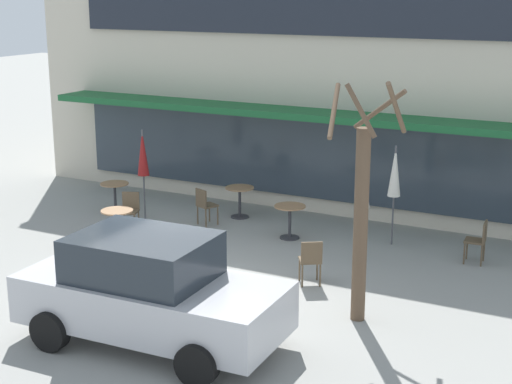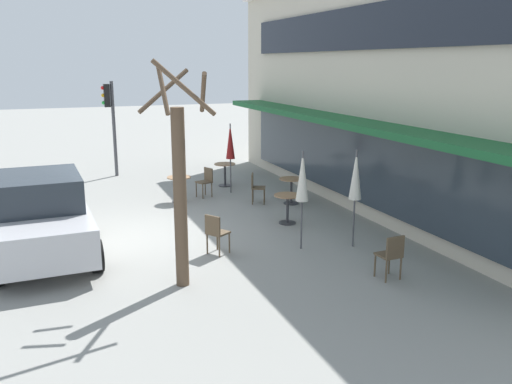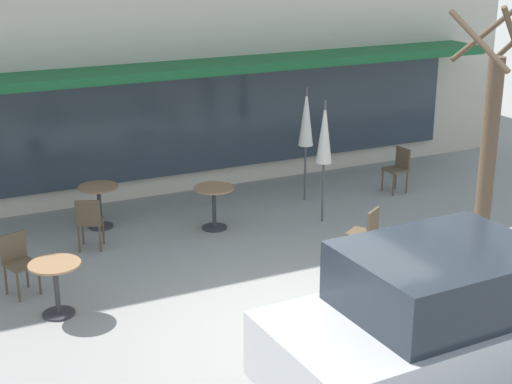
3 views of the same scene
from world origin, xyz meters
TOP-DOWN VIEW (x-y plane):
  - ground_plane at (0.00, 0.00)m, footprint 80.00×80.00m
  - building_facade at (0.00, 9.96)m, footprint 16.70×9.10m
  - cafe_table_near_wall at (-2.81, 1.76)m, footprint 0.70×0.70m
  - cafe_table_by_tree at (-1.42, 4.76)m, footprint 0.70×0.70m
  - cafe_table_mid_patio at (0.37, 3.84)m, footprint 0.70×0.70m
  - patio_umbrella_green_folded at (2.53, 4.48)m, footprint 0.28×0.28m
  - patio_umbrella_cream_folded at (2.25, 3.32)m, footprint 0.28×0.28m
  - cafe_chair_0 at (-3.15, 2.68)m, footprint 0.51×0.51m
  - cafe_chair_1 at (1.93, 1.45)m, footprint 0.55×0.55m
  - cafe_chair_2 at (4.46, 4.13)m, footprint 0.43×0.43m
  - cafe_chair_3 at (-1.83, 3.82)m, footprint 0.53×0.53m
  - parked_sedan at (0.70, -1.98)m, footprint 4.26×2.14m
  - street_tree at (3.28, 0.39)m, footprint 1.22×1.22m

SIDE VIEW (x-z plane):
  - ground_plane at x=0.00m, z-range 0.00..0.00m
  - cafe_table_near_wall at x=-2.81m, z-range 0.14..0.90m
  - cafe_table_by_tree at x=-1.42m, z-range 0.14..0.90m
  - cafe_table_mid_patio at x=0.37m, z-range 0.14..0.90m
  - cafe_chair_0 at x=-3.15m, z-range 0.08..0.97m
  - cafe_chair_1 at x=1.93m, z-range 0.08..0.97m
  - cafe_chair_2 at x=4.46m, z-range 0.08..0.97m
  - cafe_chair_3 at x=-1.83m, z-range 0.08..0.97m
  - parked_sedan at x=0.70m, z-range 0.00..1.76m
  - patio_umbrella_green_folded at x=2.53m, z-range 0.53..2.73m
  - patio_umbrella_cream_folded at x=2.25m, z-range 0.53..2.73m
  - street_tree at x=3.28m, z-range -0.15..3.96m
  - building_facade at x=0.00m, z-range 0.00..6.80m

